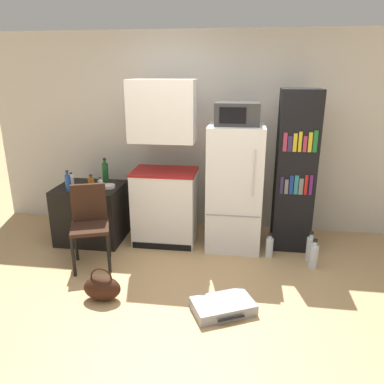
{
  "coord_description": "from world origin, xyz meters",
  "views": [
    {
      "loc": [
        0.44,
        -2.96,
        2.1
      ],
      "look_at": [
        -0.09,
        0.85,
        0.83
      ],
      "focal_mm": 35.0,
      "sensor_mm": 36.0,
      "label": 1
    }
  ],
  "objects_px": {
    "bottle_clear_short": "(101,185)",
    "water_bottle_middle": "(269,247)",
    "bottle_milk_white": "(72,181)",
    "refrigerator": "(234,188)",
    "bottle_amber_beer": "(91,184)",
    "chair": "(90,218)",
    "suitcase_large_flat": "(223,306)",
    "bottle_blue_soda": "(68,182)",
    "bowl": "(109,186)",
    "bottle_green_tall": "(105,171)",
    "water_bottle_front": "(314,256)",
    "side_table": "(92,213)",
    "bookshelf": "(295,172)",
    "kitchen_hutch": "(164,171)",
    "water_bottle_back": "(310,248)",
    "microwave": "(237,114)",
    "handbag": "(102,288)"
  },
  "relations": [
    {
      "from": "bottle_milk_white",
      "to": "kitchen_hutch",
      "type": "bearing_deg",
      "value": 8.26
    },
    {
      "from": "water_bottle_front",
      "to": "water_bottle_middle",
      "type": "height_order",
      "value": "water_bottle_front"
    },
    {
      "from": "bottle_amber_beer",
      "to": "kitchen_hutch",
      "type": "bearing_deg",
      "value": 17.82
    },
    {
      "from": "side_table",
      "to": "bowl",
      "type": "xyz_separation_m",
      "value": [
        0.27,
        -0.04,
        0.38
      ]
    },
    {
      "from": "bottle_amber_beer",
      "to": "side_table",
      "type": "bearing_deg",
      "value": 120.52
    },
    {
      "from": "bottle_clear_short",
      "to": "chair",
      "type": "distance_m",
      "value": 0.53
    },
    {
      "from": "bottle_blue_soda",
      "to": "chair",
      "type": "height_order",
      "value": "bottle_blue_soda"
    },
    {
      "from": "water_bottle_front",
      "to": "water_bottle_middle",
      "type": "bearing_deg",
      "value": 157.82
    },
    {
      "from": "refrigerator",
      "to": "bowl",
      "type": "distance_m",
      "value": 1.53
    },
    {
      "from": "kitchen_hutch",
      "to": "bottle_amber_beer",
      "type": "xyz_separation_m",
      "value": [
        -0.83,
        -0.27,
        -0.12
      ]
    },
    {
      "from": "bowl",
      "to": "suitcase_large_flat",
      "type": "xyz_separation_m",
      "value": [
        1.49,
        -1.28,
        -0.68
      ]
    },
    {
      "from": "kitchen_hutch",
      "to": "water_bottle_back",
      "type": "xyz_separation_m",
      "value": [
        1.75,
        -0.27,
        -0.78
      ]
    },
    {
      "from": "chair",
      "to": "water_bottle_front",
      "type": "bearing_deg",
      "value": -15.29
    },
    {
      "from": "bottle_green_tall",
      "to": "water_bottle_middle",
      "type": "relative_size",
      "value": 1.0
    },
    {
      "from": "water_bottle_front",
      "to": "water_bottle_middle",
      "type": "xyz_separation_m",
      "value": [
        -0.47,
        0.19,
        -0.02
      ]
    },
    {
      "from": "bottle_amber_beer",
      "to": "water_bottle_back",
      "type": "distance_m",
      "value": 2.66
    },
    {
      "from": "bottle_blue_soda",
      "to": "suitcase_large_flat",
      "type": "xyz_separation_m",
      "value": [
        1.93,
        -1.1,
        -0.77
      ]
    },
    {
      "from": "chair",
      "to": "suitcase_large_flat",
      "type": "height_order",
      "value": "chair"
    },
    {
      "from": "handbag",
      "to": "water_bottle_back",
      "type": "height_order",
      "value": "water_bottle_back"
    },
    {
      "from": "side_table",
      "to": "bottle_green_tall",
      "type": "bearing_deg",
      "value": 67.3
    },
    {
      "from": "bottle_milk_white",
      "to": "refrigerator",
      "type": "bearing_deg",
      "value": 4.09
    },
    {
      "from": "kitchen_hutch",
      "to": "bottle_green_tall",
      "type": "xyz_separation_m",
      "value": [
        -0.83,
        0.2,
        -0.08
      ]
    },
    {
      "from": "refrigerator",
      "to": "bottle_blue_soda",
      "type": "height_order",
      "value": "refrigerator"
    },
    {
      "from": "water_bottle_middle",
      "to": "water_bottle_back",
      "type": "height_order",
      "value": "water_bottle_back"
    },
    {
      "from": "bottle_amber_beer",
      "to": "water_bottle_middle",
      "type": "relative_size",
      "value": 0.69
    },
    {
      "from": "bookshelf",
      "to": "bottle_green_tall",
      "type": "relative_size",
      "value": 6.4
    },
    {
      "from": "bottle_blue_soda",
      "to": "bowl",
      "type": "bearing_deg",
      "value": 22.85
    },
    {
      "from": "bottle_green_tall",
      "to": "bowl",
      "type": "bearing_deg",
      "value": -63.6
    },
    {
      "from": "bottle_milk_white",
      "to": "bottle_green_tall",
      "type": "distance_m",
      "value": 0.48
    },
    {
      "from": "bottle_amber_beer",
      "to": "bookshelf",
      "type": "bearing_deg",
      "value": 8.09
    },
    {
      "from": "bottle_green_tall",
      "to": "bowl",
      "type": "distance_m",
      "value": 0.36
    },
    {
      "from": "water_bottle_back",
      "to": "bottle_green_tall",
      "type": "bearing_deg",
      "value": 169.51
    },
    {
      "from": "bottle_amber_beer",
      "to": "chair",
      "type": "bearing_deg",
      "value": -73.01
    },
    {
      "from": "bottle_clear_short",
      "to": "water_bottle_front",
      "type": "distance_m",
      "value": 2.59
    },
    {
      "from": "kitchen_hutch",
      "to": "bottle_blue_soda",
      "type": "relative_size",
      "value": 7.9
    },
    {
      "from": "microwave",
      "to": "bottle_blue_soda",
      "type": "xyz_separation_m",
      "value": [
        -1.96,
        -0.27,
        -0.8
      ]
    },
    {
      "from": "bottle_milk_white",
      "to": "water_bottle_front",
      "type": "distance_m",
      "value": 2.97
    },
    {
      "from": "bottle_blue_soda",
      "to": "bottle_green_tall",
      "type": "relative_size",
      "value": 0.85
    },
    {
      "from": "handbag",
      "to": "bottle_milk_white",
      "type": "bearing_deg",
      "value": 123.56
    },
    {
      "from": "bottle_clear_short",
      "to": "water_bottle_middle",
      "type": "relative_size",
      "value": 0.54
    },
    {
      "from": "microwave",
      "to": "chair",
      "type": "relative_size",
      "value": 0.55
    },
    {
      "from": "bookshelf",
      "to": "bottle_amber_beer",
      "type": "distance_m",
      "value": 2.41
    },
    {
      "from": "bookshelf",
      "to": "bottle_clear_short",
      "type": "height_order",
      "value": "bookshelf"
    },
    {
      "from": "bottle_amber_beer",
      "to": "chair",
      "type": "height_order",
      "value": "bottle_amber_beer"
    },
    {
      "from": "bottle_amber_beer",
      "to": "chair",
      "type": "relative_size",
      "value": 0.23
    },
    {
      "from": "kitchen_hutch",
      "to": "bottle_clear_short",
      "type": "xyz_separation_m",
      "value": [
        -0.74,
        -0.2,
        -0.14
      ]
    },
    {
      "from": "side_table",
      "to": "bowl",
      "type": "relative_size",
      "value": 5.44
    },
    {
      "from": "microwave",
      "to": "bowl",
      "type": "distance_m",
      "value": 1.77
    },
    {
      "from": "suitcase_large_flat",
      "to": "water_bottle_back",
      "type": "bearing_deg",
      "value": 24.41
    },
    {
      "from": "bottle_amber_beer",
      "to": "bottle_milk_white",
      "type": "height_order",
      "value": "bottle_amber_beer"
    }
  ]
}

